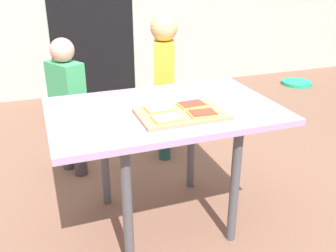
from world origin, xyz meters
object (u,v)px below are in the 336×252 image
child_left (68,101)px  child_right (164,76)px  cutting_board (181,114)px  pizza_slice_near_right (203,113)px  pizza_slice_far_right (192,105)px  garden_hose_coil (297,83)px  pizza_slice_near_left (167,118)px  dining_table (164,122)px  plate_white_right (219,97)px  pizza_slice_far_left (160,108)px

child_left → child_right: (0.68, 0.02, 0.10)m
cutting_board → pizza_slice_near_right: 0.11m
pizza_slice_far_right → garden_hose_coil: bearing=41.3°
cutting_board → child_left: (-0.46, 0.87, -0.17)m
cutting_board → pizza_slice_near_left: (-0.09, -0.06, 0.02)m
pizza_slice_far_right → child_right: size_ratio=0.13×
dining_table → garden_hose_coil: size_ratio=3.31×
cutting_board → garden_hose_coil: cutting_board is taller
cutting_board → pizza_slice_far_right: pizza_slice_far_right is taller
pizza_slice_near_left → cutting_board: bearing=32.6°
plate_white_right → child_right: size_ratio=0.18×
pizza_slice_near_right → child_right: bearing=81.5°
plate_white_right → child_left: size_ratio=0.21×
pizza_slice_far_right → pizza_slice_near_right: size_ratio=0.99×
garden_hose_coil → child_left: bearing=-157.1°
pizza_slice_near_left → pizza_slice_near_right: same height
pizza_slice_far_right → child_left: (-0.54, 0.80, -0.19)m
pizza_slice_far_right → pizza_slice_far_left: size_ratio=1.02×
pizza_slice_far_right → child_right: bearing=80.2°
cutting_board → child_right: bearing=75.7°
cutting_board → plate_white_right: (0.29, 0.17, -0.00)m
dining_table → plate_white_right: plate_white_right is taller
cutting_board → pizza_slice_far_left: (-0.09, 0.07, 0.02)m
pizza_slice_far_right → plate_white_right: (0.20, 0.11, -0.02)m
dining_table → garden_hose_coil: (2.39, 1.92, -0.59)m
pizza_slice_near_left → pizza_slice_far_left: bearing=86.6°
pizza_slice_near_left → garden_hose_coil: (2.44, 2.11, -0.69)m
child_left → pizza_slice_far_left: bearing=-65.1°
dining_table → cutting_board: size_ratio=2.78×
pizza_slice_far_right → plate_white_right: pizza_slice_far_right is taller
pizza_slice_near_right → child_left: 1.09m
pizza_slice_near_left → dining_table: bearing=74.4°
child_right → pizza_slice_near_right: bearing=-98.5°
dining_table → garden_hose_coil: dining_table is taller
cutting_board → garden_hose_coil: (2.35, 2.05, -0.68)m
pizza_slice_far_right → pizza_slice_near_left: 0.22m
child_right → garden_hose_coil: 2.49m
pizza_slice_near_left → garden_hose_coil: size_ratio=0.39×
pizza_slice_near_right → child_right: child_right is taller
dining_table → pizza_slice_near_left: (-0.05, -0.19, 0.10)m
pizza_slice_far_right → pizza_slice_near_right: 0.13m
pizza_slice_far_left → garden_hose_coil: bearing=39.2°
pizza_slice_far_right → child_left: bearing=123.9°
cutting_board → pizza_slice_near_left: pizza_slice_near_left is taller
pizza_slice_far_left → child_right: child_right is taller
pizza_slice_far_left → garden_hose_coil: (2.43, 1.98, -0.69)m
pizza_slice_far_right → garden_hose_coil: pizza_slice_far_right is taller
plate_white_right → child_right: child_right is taller
plate_white_right → pizza_slice_near_right: bearing=-130.6°
pizza_slice_far_right → child_left: child_left is taller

